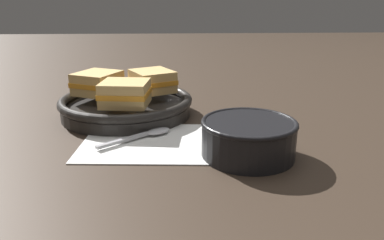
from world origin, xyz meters
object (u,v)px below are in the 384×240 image
object	(u,v)px
soup_bowl	(250,136)
skillet	(128,106)
spoon	(150,134)
sandwich_near_right	(153,81)
sandwich_near_left	(127,93)
sandwich_far_left	(99,83)

from	to	relation	value
soup_bowl	skillet	world-z (taller)	soup_bowl
spoon	skillet	bearing A→B (deg)	73.19
soup_bowl	skillet	xyz separation A→B (m)	(-0.22, 0.22, -0.01)
sandwich_near_right	sandwich_near_left	bearing A→B (deg)	-113.37
skillet	sandwich_near_left	bearing A→B (deg)	-83.37
skillet	sandwich_near_right	bearing A→B (deg)	36.63
sandwich_near_right	sandwich_far_left	size ratio (longest dim) A/B	1.01
spoon	sandwich_near_left	distance (m)	0.10
sandwich_near_right	spoon	bearing A→B (deg)	-89.63
spoon	sandwich_far_left	size ratio (longest dim) A/B	1.09
sandwich_far_left	sandwich_near_left	bearing A→B (deg)	-53.37
sandwich_near_left	sandwich_near_right	xyz separation A→B (m)	(0.05, 0.11, 0.00)
spoon	skillet	size ratio (longest dim) A/B	0.46
sandwich_near_right	skillet	bearing A→B (deg)	-143.37
sandwich_near_right	sandwich_far_left	distance (m)	0.12
soup_bowl	sandwich_near_left	bearing A→B (deg)	142.88
sandwich_near_left	sandwich_near_right	bearing A→B (deg)	66.63
sandwich_near_right	sandwich_far_left	xyz separation A→B (m)	(-0.12, -0.01, 0.00)
spoon	sandwich_far_left	xyz separation A→B (m)	(-0.12, 0.16, 0.06)
skillet	spoon	bearing A→B (deg)	-68.11
spoon	skillet	xyz separation A→B (m)	(-0.06, 0.14, 0.01)
spoon	sandwich_near_left	xyz separation A→B (m)	(-0.05, 0.07, 0.06)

